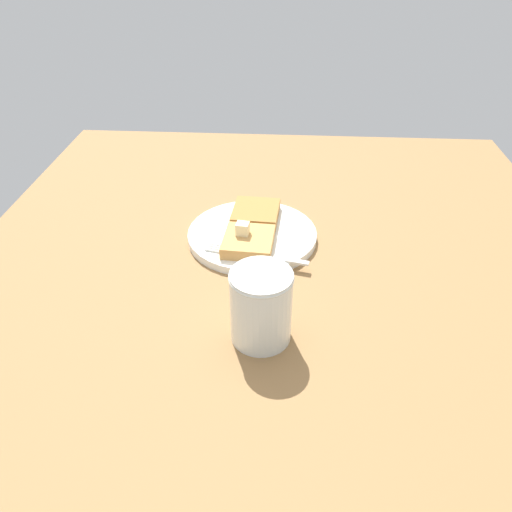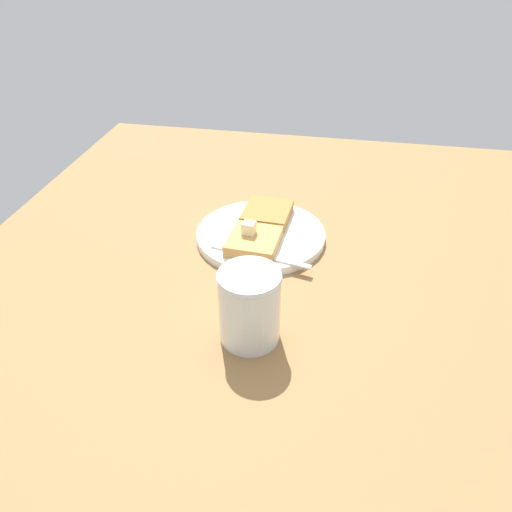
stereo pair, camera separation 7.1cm
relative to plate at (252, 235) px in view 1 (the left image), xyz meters
The scene contains 7 objects.
table_surface 5.56cm from the plate, 126.14° to the right, with size 98.83×98.83×2.05cm, color olive.
plate is the anchor object (origin of this frame).
toast_slice_left 4.70cm from the plate, behind, with size 8.34×7.68×1.86cm, color tan.
toast_slice_middle 4.70cm from the plate, ahead, with size 8.34×7.68×1.86cm, color #A77338.
butter_pat_primary 5.18cm from the plate, 161.45° to the left, with size 1.95×1.76×1.95cm, color beige.
fork 6.75cm from the plate, behind, with size 4.94×15.92×0.36cm.
syrup_jar 23.35cm from the plate, behind, with size 7.86×7.86×9.97cm.
Camera 1 is at (-66.28, -0.84, 47.37)cm, focal length 35.00 mm.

